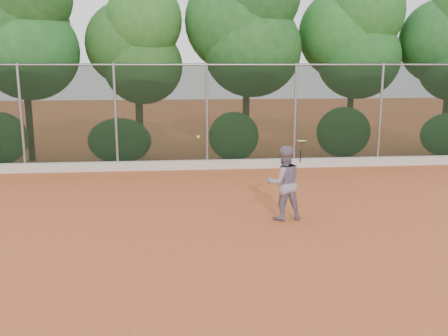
{
  "coord_description": "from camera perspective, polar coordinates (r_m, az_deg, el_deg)",
  "views": [
    {
      "loc": [
        -1.02,
        -9.62,
        3.5
      ],
      "look_at": [
        0.0,
        1.0,
        1.25
      ],
      "focal_mm": 40.0,
      "sensor_mm": 36.0,
      "label": 1
    }
  ],
  "objects": [
    {
      "name": "tennis_racket",
      "position": [
        11.11,
        8.85,
        2.87
      ],
      "size": [
        0.34,
        0.34,
        0.5
      ],
      "color": "black",
      "rests_on": "ground"
    },
    {
      "name": "concrete_curb",
      "position": [
        16.81,
        -1.89,
        0.4
      ],
      "size": [
        24.0,
        0.2,
        0.3
      ],
      "primitive_type": "cube",
      "color": "beige",
      "rests_on": "ground"
    },
    {
      "name": "chainlink_fence",
      "position": [
        16.73,
        -1.97,
        6.26
      ],
      "size": [
        24.09,
        0.09,
        3.5
      ],
      "color": "black",
      "rests_on": "ground"
    },
    {
      "name": "foliage_backdrop",
      "position": [
        18.63,
        -4.15,
        14.64
      ],
      "size": [
        23.7,
        3.63,
        7.55
      ],
      "color": "#432D1A",
      "rests_on": "ground"
    },
    {
      "name": "tennis_ball_in_flight",
      "position": [
        11.2,
        -2.96,
        3.57
      ],
      "size": [
        0.07,
        0.07,
        0.07
      ],
      "color": "#ADCB2E",
      "rests_on": "ground"
    },
    {
      "name": "ground",
      "position": [
        10.29,
        0.54,
        -7.98
      ],
      "size": [
        80.0,
        80.0,
        0.0
      ],
      "primitive_type": "plane",
      "color": "#BA562C",
      "rests_on": "ground"
    },
    {
      "name": "tennis_player",
      "position": [
        11.33,
        6.85,
        -1.71
      ],
      "size": [
        0.9,
        0.74,
        1.7
      ],
      "primitive_type": "imported",
      "rotation": [
        0.0,
        0.0,
        3.26
      ],
      "color": "gray",
      "rests_on": "ground"
    }
  ]
}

